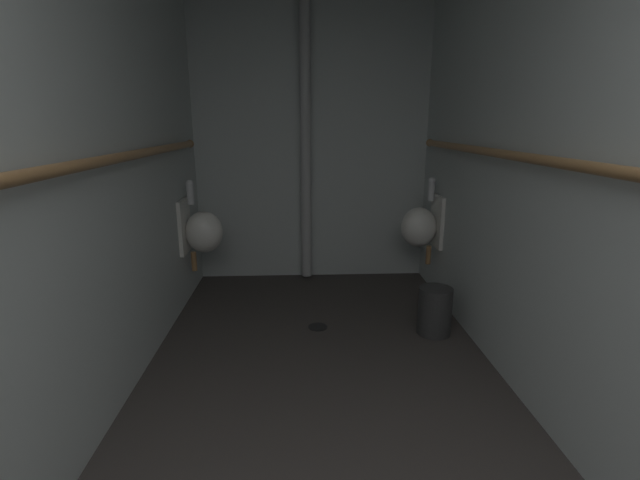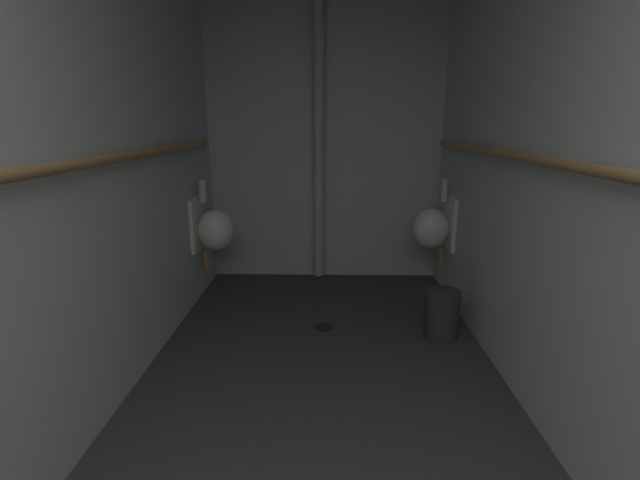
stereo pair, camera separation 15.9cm
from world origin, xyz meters
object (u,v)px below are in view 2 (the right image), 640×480
(urinal_left_mid, at_px, (213,229))
(standpipe_back_wall, at_px, (319,134))
(waste_bin, at_px, (442,314))
(floor_drain, at_px, (324,327))
(urinal_right_mid, at_px, (434,227))

(urinal_left_mid, distance_m, standpipe_back_wall, 1.25)
(urinal_left_mid, bearing_deg, waste_bin, -22.01)
(urinal_left_mid, height_order, floor_drain, urinal_left_mid)
(standpipe_back_wall, relative_size, waste_bin, 7.80)
(floor_drain, bearing_deg, urinal_left_mid, 148.18)
(urinal_right_mid, distance_m, waste_bin, 0.91)
(urinal_left_mid, relative_size, waste_bin, 2.22)
(standpipe_back_wall, height_order, floor_drain, standpipe_back_wall)
(waste_bin, bearing_deg, urinal_right_mid, 83.30)
(urinal_right_mid, relative_size, floor_drain, 5.39)
(urinal_left_mid, xyz_separation_m, urinal_right_mid, (1.84, 0.09, 0.00))
(urinal_left_mid, relative_size, urinal_right_mid, 1.00)
(urinal_left_mid, xyz_separation_m, floor_drain, (0.93, -0.57, -0.60))
(waste_bin, bearing_deg, urinal_left_mid, 157.99)
(standpipe_back_wall, xyz_separation_m, waste_bin, (0.88, -1.22, -1.18))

